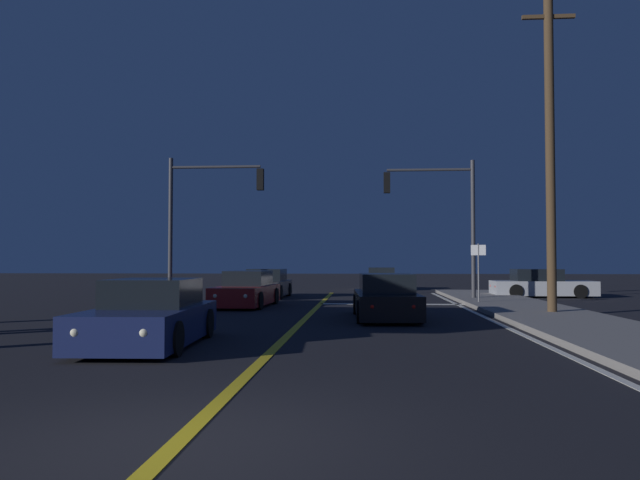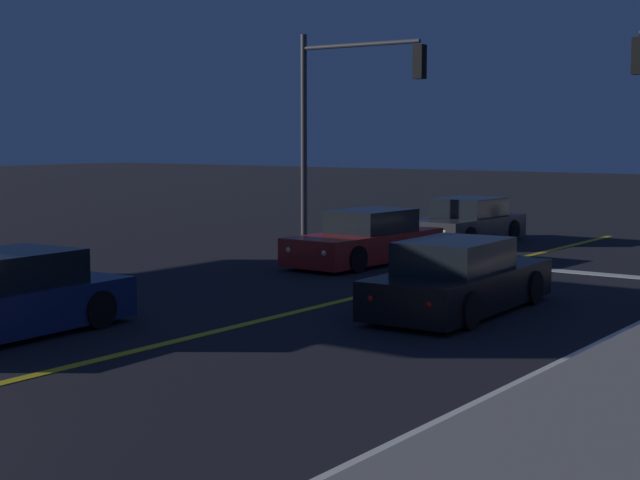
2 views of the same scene
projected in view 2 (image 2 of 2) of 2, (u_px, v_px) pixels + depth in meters
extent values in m
cube|color=gold|center=(271.00, 318.00, 16.90)|extent=(0.20, 34.68, 0.01)
cube|color=silver|center=(566.00, 359.00, 13.76)|extent=(0.16, 34.68, 0.01)
cube|color=silver|center=(602.00, 274.00, 22.27)|extent=(5.65, 0.50, 0.01)
cube|color=black|center=(8.00, 270.00, 15.47)|extent=(1.69, 2.11, 0.60)
cylinder|color=black|center=(98.00, 309.00, 15.99)|extent=(0.25, 0.65, 0.64)
cylinder|color=black|center=(28.00, 300.00, 16.94)|extent=(0.25, 0.65, 0.64)
sphere|color=red|center=(120.00, 290.00, 16.79)|extent=(0.14, 0.14, 0.14)
sphere|color=red|center=(74.00, 284.00, 17.42)|extent=(0.14, 0.14, 0.14)
cube|color=black|center=(461.00, 288.00, 17.52)|extent=(1.95, 4.77, 0.68)
cube|color=black|center=(454.00, 256.00, 17.23)|extent=(1.59, 2.23, 0.60)
cylinder|color=black|center=(455.00, 281.00, 19.19)|extent=(0.25, 0.65, 0.64)
cylinder|color=black|center=(532.00, 287.00, 18.31)|extent=(0.25, 0.65, 0.64)
cylinder|color=black|center=(382.00, 301.00, 16.76)|extent=(0.25, 0.65, 0.64)
cylinder|color=black|center=(468.00, 310.00, 15.89)|extent=(0.25, 0.65, 0.64)
sphere|color=#FFF4CC|center=(484.00, 267.00, 19.71)|extent=(0.18, 0.18, 0.18)
sphere|color=#FFF4CC|center=(535.00, 271.00, 19.13)|extent=(0.18, 0.18, 0.18)
sphere|color=red|center=(372.00, 298.00, 15.89)|extent=(0.14, 0.14, 0.14)
sphere|color=red|center=(430.00, 304.00, 15.31)|extent=(0.14, 0.14, 0.14)
cube|color=#2D2D33|center=(465.00, 228.00, 28.92)|extent=(1.98, 4.50, 0.68)
cube|color=black|center=(470.00, 208.00, 29.07)|extent=(1.66, 2.09, 0.60)
cylinder|color=black|center=(468.00, 238.00, 27.31)|extent=(0.24, 0.65, 0.64)
cylinder|color=black|center=(416.00, 234.00, 28.37)|extent=(0.24, 0.65, 0.64)
cylinder|color=black|center=(512.00, 230.00, 29.50)|extent=(0.24, 0.65, 0.64)
cylinder|color=black|center=(462.00, 227.00, 30.55)|extent=(0.24, 0.65, 0.64)
sphere|color=#FFF4CC|center=(445.00, 232.00, 26.85)|extent=(0.18, 0.18, 0.18)
sphere|color=#FFF4CC|center=(410.00, 230.00, 27.55)|extent=(0.18, 0.18, 0.18)
sphere|color=red|center=(515.00, 222.00, 30.28)|extent=(0.14, 0.14, 0.14)
sphere|color=red|center=(482.00, 220.00, 30.98)|extent=(0.14, 0.14, 0.14)
cube|color=maroon|center=(365.00, 246.00, 24.17)|extent=(1.95, 4.74, 0.68)
cube|color=black|center=(371.00, 222.00, 24.32)|extent=(1.58, 2.21, 0.60)
cylinder|color=black|center=(356.00, 259.00, 22.56)|extent=(0.25, 0.65, 0.64)
cylinder|color=black|center=(303.00, 254.00, 23.56)|extent=(0.25, 0.65, 0.64)
cylinder|color=black|center=(423.00, 248.00, 24.80)|extent=(0.25, 0.65, 0.64)
cylinder|color=black|center=(372.00, 244.00, 25.80)|extent=(0.25, 0.65, 0.64)
sphere|color=#FFF4CC|center=(325.00, 253.00, 22.07)|extent=(0.18, 0.18, 0.18)
sphere|color=#FFF4CC|center=(290.00, 250.00, 22.73)|extent=(0.18, 0.18, 0.18)
sphere|color=red|center=(432.00, 237.00, 25.60)|extent=(0.14, 0.14, 0.14)
sphere|color=red|center=(398.00, 235.00, 26.26)|extent=(0.14, 0.14, 0.14)
cube|color=black|center=(639.00, 56.00, 23.62)|extent=(0.28, 0.28, 0.90)
sphere|color=red|center=(639.00, 45.00, 23.59)|extent=(0.22, 0.22, 0.22)
sphere|color=#4C2D05|center=(639.00, 56.00, 23.62)|extent=(0.22, 0.22, 0.22)
sphere|color=#0A3814|center=(638.00, 67.00, 23.65)|extent=(0.22, 0.22, 0.22)
cylinder|color=#38383D|center=(304.00, 141.00, 28.07)|extent=(0.18, 0.18, 6.10)
cylinder|color=#38383D|center=(359.00, 45.00, 26.67)|extent=(3.84, 0.12, 0.12)
cube|color=black|center=(420.00, 62.00, 25.61)|extent=(0.28, 0.28, 0.90)
sphere|color=red|center=(420.00, 51.00, 25.58)|extent=(0.22, 0.22, 0.22)
sphere|color=#4C2D05|center=(420.00, 62.00, 25.61)|extent=(0.22, 0.22, 0.22)
sphere|color=#0A3814|center=(420.00, 72.00, 25.63)|extent=(0.22, 0.22, 0.22)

